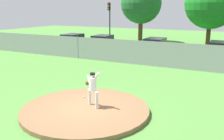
{
  "coord_description": "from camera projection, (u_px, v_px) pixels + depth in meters",
  "views": [
    {
      "loc": [
        5.72,
        -8.62,
        4.35
      ],
      "look_at": [
        -0.01,
        2.53,
        1.32
      ],
      "focal_mm": 40.69,
      "sensor_mm": 36.0,
      "label": 1
    }
  ],
  "objects": [
    {
      "name": "ground_plane",
      "position": [
        137.0,
        79.0,
        16.2
      ],
      "size": [
        80.0,
        80.0,
        0.0
      ],
      "primitive_type": "plane",
      "color": "#4C8438"
    },
    {
      "name": "asphalt_strip",
      "position": [
        171.0,
        57.0,
        23.55
      ],
      "size": [
        44.0,
        7.0,
        0.01
      ],
      "primitive_type": "cube",
      "color": "#2B2B2D",
      "rests_on": "ground_plane"
    },
    {
      "name": "pitchers_mound",
      "position": [
        86.0,
        110.0,
        10.99
      ],
      "size": [
        5.51,
        5.51,
        0.19
      ],
      "primitive_type": "cylinder",
      "color": "brown",
      "rests_on": "ground_plane"
    },
    {
      "name": "pitcher_youth",
      "position": [
        93.0,
        86.0,
        10.91
      ],
      "size": [
        0.8,
        0.4,
        1.61
      ],
      "color": "silver",
      "rests_on": "pitchers_mound"
    },
    {
      "name": "baseball",
      "position": [
        84.0,
        97.0,
        12.2
      ],
      "size": [
        0.07,
        0.07,
        0.07
      ],
      "primitive_type": "sphere",
      "color": "white",
      "rests_on": "pitchers_mound"
    },
    {
      "name": "chainlink_fence",
      "position": [
        157.0,
        54.0,
        19.43
      ],
      "size": [
        36.44,
        0.07,
        2.04
      ],
      "color": "gray",
      "rests_on": "ground_plane"
    },
    {
      "name": "parked_car_silver",
      "position": [
        155.0,
        48.0,
        23.87
      ],
      "size": [
        1.9,
        4.32,
        1.69
      ],
      "color": "#B7BABF",
      "rests_on": "ground_plane"
    },
    {
      "name": "parked_car_champagne",
      "position": [
        103.0,
        44.0,
        26.39
      ],
      "size": [
        2.05,
        4.14,
        1.71
      ],
      "color": "tan",
      "rests_on": "ground_plane"
    },
    {
      "name": "parked_car_red",
      "position": [
        219.0,
        52.0,
        21.37
      ],
      "size": [
        1.93,
        4.18,
        1.68
      ],
      "color": "#A81919",
      "rests_on": "ground_plane"
    },
    {
      "name": "parked_car_white",
      "position": [
        73.0,
        41.0,
        28.64
      ],
      "size": [
        1.97,
        4.22,
        1.62
      ],
      "color": "silver",
      "rests_on": "ground_plane"
    },
    {
      "name": "traffic_cone_orange",
      "position": [
        114.0,
        52.0,
        24.44
      ],
      "size": [
        0.4,
        0.4,
        0.55
      ],
      "color": "orange",
      "rests_on": "asphalt_strip"
    },
    {
      "name": "traffic_light_near",
      "position": [
        109.0,
        17.0,
        30.38
      ],
      "size": [
        0.28,
        0.46,
        5.08
      ],
      "color": "black",
      "rests_on": "ground_plane"
    },
    {
      "name": "tree_leaning_west",
      "position": [
        141.0,
        3.0,
        33.05
      ],
      "size": [
        5.3,
        5.3,
        7.71
      ],
      "color": "#4C331E",
      "rests_on": "ground_plane"
    },
    {
      "name": "tree_broad_left",
      "position": [
        211.0,
        3.0,
        28.27
      ],
      "size": [
        5.78,
        5.78,
        7.88
      ],
      "color": "#4C331E",
      "rests_on": "ground_plane"
    }
  ]
}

